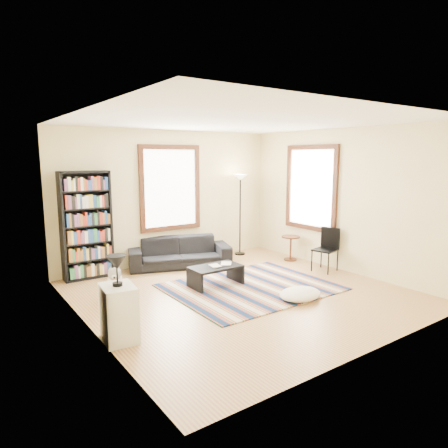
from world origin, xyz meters
TOP-DOWN VIEW (x-y plane):
  - floor at (0.00, 0.00)m, footprint 5.00×5.00m
  - ceiling at (0.00, 0.00)m, footprint 5.00×5.00m
  - wall_back at (0.00, 2.55)m, footprint 5.00×0.10m
  - wall_front at (0.00, -2.55)m, footprint 5.00×0.10m
  - wall_left at (-2.55, 0.00)m, footprint 0.10×5.00m
  - wall_right at (2.55, 0.00)m, footprint 0.10×5.00m
  - window_back at (0.00, 2.47)m, footprint 1.20×0.06m
  - window_right at (2.47, 0.80)m, footprint 0.06×1.20m
  - rug at (0.30, 0.12)m, footprint 2.73×2.18m
  - sofa at (-0.04, 2.05)m, footprint 2.22×1.46m
  - bookshelf at (-1.83, 2.32)m, footprint 0.90×0.30m
  - coffee_table at (-0.15, 0.54)m, footprint 1.01×0.74m
  - book_a at (-0.25, 0.54)m, footprint 0.20×0.25m
  - book_b at (0.00, 0.59)m, footprint 0.30×0.31m
  - floor_cushion at (0.57, -0.79)m, footprint 0.81×0.65m
  - floor_lamp at (1.61, 2.15)m, footprint 0.39×0.39m
  - side_table at (2.20, 1.08)m, footprint 0.42×0.42m
  - folding_chair at (2.15, 0.08)m, footprint 0.50×0.48m
  - white_cabinet at (-2.30, -0.52)m, footprint 0.44×0.54m
  - table_lamp at (-2.30, -0.52)m, footprint 0.31×0.31m
  - dog at (-1.78, 1.03)m, footprint 0.54×0.63m

SIDE VIEW (x-z plane):
  - floor at x=0.00m, z-range -0.10..0.00m
  - rug at x=0.30m, z-range 0.00..0.02m
  - floor_cushion at x=0.57m, z-range 0.00..0.18m
  - coffee_table at x=-0.15m, z-range 0.00..0.36m
  - dog at x=-1.78m, z-range 0.00..0.53m
  - side_table at x=2.20m, z-range 0.00..0.54m
  - sofa at x=-0.04m, z-range 0.00..0.60m
  - white_cabinet at x=-2.30m, z-range 0.00..0.70m
  - book_b at x=0.00m, z-range 0.36..0.38m
  - book_a at x=-0.25m, z-range 0.36..0.38m
  - folding_chair at x=2.15m, z-range 0.00..0.86m
  - table_lamp at x=-2.30m, z-range 0.70..1.08m
  - floor_lamp at x=1.61m, z-range 0.00..1.86m
  - bookshelf at x=-1.83m, z-range 0.00..2.00m
  - wall_back at x=0.00m, z-range 0.00..2.80m
  - wall_front at x=0.00m, z-range 0.00..2.80m
  - wall_left at x=-2.55m, z-range 0.00..2.80m
  - wall_right at x=2.55m, z-range 0.00..2.80m
  - window_back at x=0.00m, z-range 0.80..2.40m
  - window_right at x=2.47m, z-range 0.80..2.40m
  - ceiling at x=0.00m, z-range 2.80..2.90m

